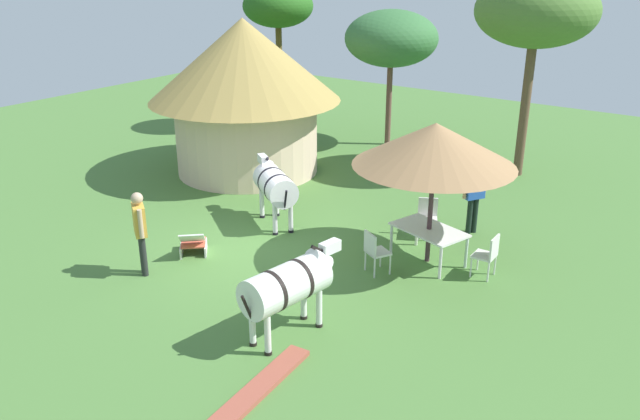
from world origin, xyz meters
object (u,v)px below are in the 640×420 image
thatched_hut (245,87)px  acacia_tree_far_lawn (278,7)px  patio_chair_near_hut (488,253)px  shade_umbrella (435,145)px  patio_chair_near_lawn (374,250)px  guest_beside_umbrella (474,191)px  zebra_nearest_camera (275,185)px  acacia_tree_right_background (536,12)px  standing_watcher (140,226)px  zebra_by_umbrella (288,285)px  acacia_tree_left_background (391,39)px  patio_chair_west_end (428,215)px  patio_dining_table (429,232)px  striped_lounge_chair (193,243)px

thatched_hut → acacia_tree_far_lawn: acacia_tree_far_lawn is taller
patio_chair_near_hut → acacia_tree_far_lawn: acacia_tree_far_lawn is taller
shade_umbrella → patio_chair_near_lawn: (-0.63, -1.14, -2.03)m
guest_beside_umbrella → zebra_nearest_camera: 4.62m
patio_chair_near_lawn → acacia_tree_right_background: acacia_tree_right_background is taller
acacia_tree_far_lawn → standing_watcher: bearing=-64.9°
standing_watcher → zebra_by_umbrella: bearing=32.9°
zebra_nearest_camera → acacia_tree_left_background: bearing=43.7°
patio_chair_near_lawn → acacia_tree_right_background: size_ratio=0.16×
patio_chair_west_end → standing_watcher: bearing=25.2°
acacia_tree_left_background → thatched_hut: bearing=-111.6°
patio_dining_table → acacia_tree_left_background: 9.37m
patio_dining_table → standing_watcher: 5.88m
patio_chair_near_lawn → zebra_by_umbrella: (-0.00, -2.80, 0.44)m
striped_lounge_chair → zebra_by_umbrella: zebra_by_umbrella is taller
acacia_tree_left_background → striped_lounge_chair: bearing=-84.8°
zebra_nearest_camera → acacia_tree_left_background: acacia_tree_left_background is taller
patio_dining_table → patio_chair_near_hut: 1.31m
shade_umbrella → striped_lounge_chair: 5.52m
patio_chair_near_hut → acacia_tree_far_lawn: size_ratio=0.18×
guest_beside_umbrella → zebra_nearest_camera: bearing=-29.4°
acacia_tree_left_background → zebra_nearest_camera: bearing=-80.4°
zebra_by_umbrella → acacia_tree_left_background: bearing=120.8°
acacia_tree_right_background → zebra_by_umbrella: bearing=-91.0°
thatched_hut → acacia_tree_left_background: bearing=68.4°
patio_dining_table → patio_chair_near_lawn: patio_chair_near_lawn is taller
shade_umbrella → zebra_nearest_camera: size_ratio=1.76×
standing_watcher → zebra_nearest_camera: (0.53, 3.56, -0.07)m
zebra_nearest_camera → zebra_by_umbrella: (3.25, -3.64, -0.03)m
standing_watcher → acacia_tree_left_background: 11.44m
thatched_hut → standing_watcher: bearing=-66.7°
patio_chair_near_lawn → acacia_tree_far_lawn: acacia_tree_far_lawn is taller
patio_chair_west_end → patio_chair_near_lawn: same height
zebra_nearest_camera → acacia_tree_far_lawn: 9.59m
acacia_tree_left_background → zebra_by_umbrella: bearing=-68.0°
zebra_by_umbrella → striped_lounge_chair: bearing=169.1°
thatched_hut → acacia_tree_right_background: 8.21m
thatched_hut → zebra_by_umbrella: 9.18m
patio_chair_near_hut → zebra_by_umbrella: zebra_by_umbrella is taller
patio_chair_west_end → acacia_tree_left_background: size_ratio=0.20×
shade_umbrella → acacia_tree_far_lawn: (-9.41, 6.81, 1.74)m
acacia_tree_right_background → zebra_nearest_camera: bearing=-116.1°
thatched_hut → shade_umbrella: size_ratio=1.67×
striped_lounge_chair → acacia_tree_far_lawn: (-5.14, 9.45, 4.04)m
acacia_tree_right_background → thatched_hut: bearing=-146.9°
acacia_tree_left_background → shade_umbrella: bearing=-54.7°
shade_umbrella → acacia_tree_right_background: (-0.45, 6.72, 2.03)m
patio_chair_near_hut → acacia_tree_left_background: acacia_tree_left_background is taller
shade_umbrella → zebra_nearest_camera: (-3.89, -0.30, -1.56)m
patio_chair_near_hut → standing_watcher: 6.94m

